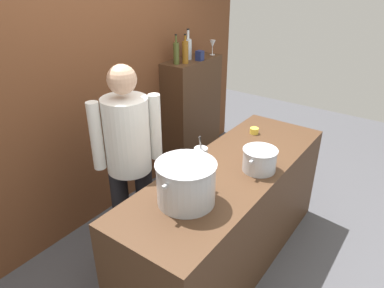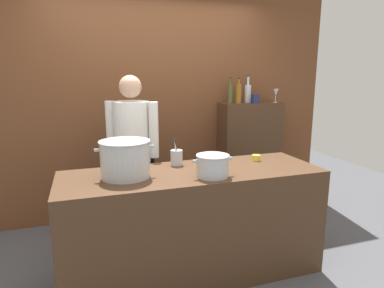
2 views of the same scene
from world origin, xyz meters
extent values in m
plane|color=#4C4C51|center=(0.00, 0.00, 0.00)|extent=(8.00, 8.00, 0.00)
cube|color=brown|center=(0.00, 1.40, 1.50)|extent=(4.40, 0.10, 3.00)
cube|color=#472D1C|center=(0.00, 0.00, 0.45)|extent=(2.11, 0.70, 0.90)
cube|color=#472D1C|center=(1.14, 1.19, 0.66)|extent=(0.76, 0.32, 1.33)
cylinder|color=black|center=(-0.30, 0.63, 0.42)|extent=(0.14, 0.14, 0.84)
cylinder|color=black|center=(-0.47, 0.73, 0.42)|extent=(0.14, 0.14, 0.84)
cylinder|color=white|center=(-0.39, 0.68, 1.13)|extent=(0.34, 0.34, 0.58)
cube|color=black|center=(-0.29, 0.83, 0.89)|extent=(0.26, 0.18, 0.52)
cylinder|color=white|center=(-0.20, 0.56, 1.16)|extent=(0.09, 0.09, 0.52)
cylinder|color=white|center=(-0.57, 0.80, 1.16)|extent=(0.09, 0.09, 0.52)
sphere|color=tan|center=(-0.39, 0.68, 1.55)|extent=(0.21, 0.21, 0.21)
cylinder|color=#B7BABF|center=(-0.53, 0.02, 1.04)|extent=(0.37, 0.37, 0.27)
cylinder|color=#B7BABF|center=(-0.53, 0.02, 1.18)|extent=(0.38, 0.38, 0.01)
cube|color=#B7BABF|center=(-0.74, 0.02, 1.12)|extent=(0.04, 0.02, 0.02)
cube|color=#B7BABF|center=(-0.33, 0.02, 1.12)|extent=(0.04, 0.02, 0.02)
cylinder|color=#B7BABF|center=(0.10, -0.18, 0.98)|extent=(0.25, 0.25, 0.16)
cylinder|color=#B7BABF|center=(0.10, -0.18, 1.06)|extent=(0.26, 0.26, 0.01)
cube|color=#B7BABF|center=(-0.04, -0.18, 1.03)|extent=(0.04, 0.02, 0.02)
cube|color=#B7BABF|center=(0.24, -0.18, 1.03)|extent=(0.04, 0.02, 0.02)
cylinder|color=#B7BABF|center=(-0.07, 0.23, 0.97)|extent=(0.10, 0.10, 0.13)
cylinder|color=#B7BABF|center=(-0.08, 0.22, 1.02)|extent=(0.03, 0.03, 0.21)
cylinder|color=#262626|center=(-0.07, 0.22, 1.03)|extent=(0.04, 0.01, 0.22)
cylinder|color=yellow|center=(0.65, 0.14, 0.93)|extent=(0.08, 0.08, 0.05)
cylinder|color=#8C5919|center=(0.95, 1.13, 1.44)|extent=(0.07, 0.07, 0.23)
cylinder|color=#8C5919|center=(0.95, 1.13, 1.59)|extent=(0.02, 0.02, 0.06)
cylinder|color=black|center=(0.95, 1.13, 1.62)|extent=(0.03, 0.03, 0.01)
cylinder|color=silver|center=(1.11, 1.22, 1.44)|extent=(0.08, 0.08, 0.21)
cylinder|color=silver|center=(1.11, 1.22, 1.59)|extent=(0.03, 0.03, 0.10)
cylinder|color=black|center=(1.11, 1.22, 1.65)|extent=(0.03, 0.03, 0.01)
cylinder|color=#475123|center=(0.87, 1.19, 1.44)|extent=(0.06, 0.06, 0.22)
cylinder|color=#475123|center=(0.87, 1.19, 1.59)|extent=(0.02, 0.02, 0.07)
cylinder|color=black|center=(0.87, 1.19, 1.63)|extent=(0.02, 0.02, 0.01)
cylinder|color=silver|center=(1.44, 1.12, 1.33)|extent=(0.06, 0.06, 0.01)
cylinder|color=silver|center=(1.44, 1.12, 1.37)|extent=(0.01, 0.01, 0.08)
cone|color=silver|center=(1.44, 1.12, 1.46)|extent=(0.07, 0.07, 0.08)
cube|color=navy|center=(1.14, 1.08, 1.38)|extent=(0.07, 0.07, 0.10)
camera|label=1|loc=(-2.02, -1.10, 2.26)|focal=33.17mm
camera|label=2|loc=(-0.81, -2.41, 1.66)|focal=30.75mm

